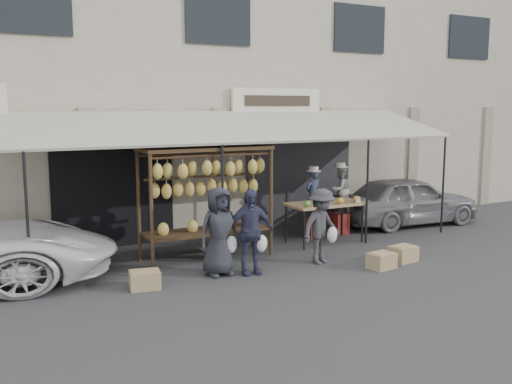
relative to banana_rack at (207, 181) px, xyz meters
The scene contains 16 objects.
ground_plane 2.50m from the banana_rack, 54.35° to the right, with size 90.00×90.00×0.00m, color #2D2D30.
shophouse 5.45m from the banana_rack, 77.00° to the left, with size 24.00×6.15×7.30m.
awning 1.67m from the banana_rack, 31.36° to the left, with size 10.00×2.35×2.92m.
banana_rack is the anchor object (origin of this frame).
produce_table 2.93m from the banana_rack, ahead, with size 1.70×0.90×1.04m.
vendor_left 3.05m from the banana_rack, 12.16° to the left, with size 0.42×0.27×1.15m, color #313C57.
vendor_right 3.75m from the banana_rack, ahead, with size 0.55×0.43×1.13m, color #A2A2A2.
customer_left 1.39m from the banana_rack, 103.09° to the right, with size 0.78×0.51×1.60m, color #262830.
customer_mid 1.56m from the banana_rack, 79.19° to the right, with size 0.91×0.38×1.56m, color #343652.
customer_right 2.40m from the banana_rack, 36.81° to the right, with size 0.94×0.54×1.46m, color #37373C.
stool_left 3.29m from the banana_rack, 12.16° to the left, with size 0.30×0.30×0.43m, color maroon.
stool_right 3.95m from the banana_rack, ahead, with size 0.36×0.36×0.50m, color maroon.
crate_near_a 3.68m from the banana_rack, 39.97° to the right, with size 0.49×0.37×0.29m, color tan.
crate_near_b 4.10m from the banana_rack, 31.29° to the right, with size 0.51×0.39×0.30m, color tan.
crate_far 2.54m from the banana_rack, 143.22° to the right, with size 0.50×0.38×0.30m, color tan.
sedan 5.97m from the banana_rack, ahead, with size 1.50×3.72×1.27m, color gray.
Camera 1 is at (-5.50, -8.64, 3.00)m, focal length 40.00 mm.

